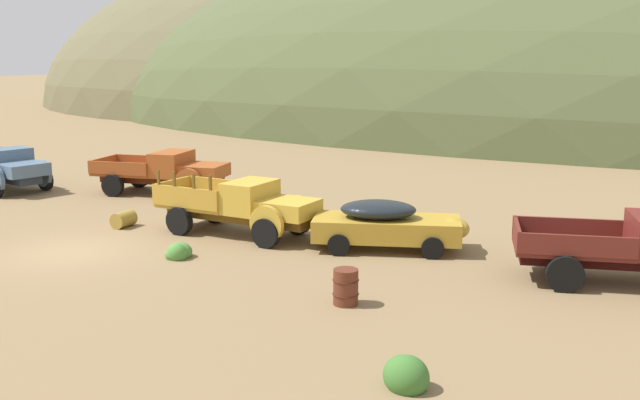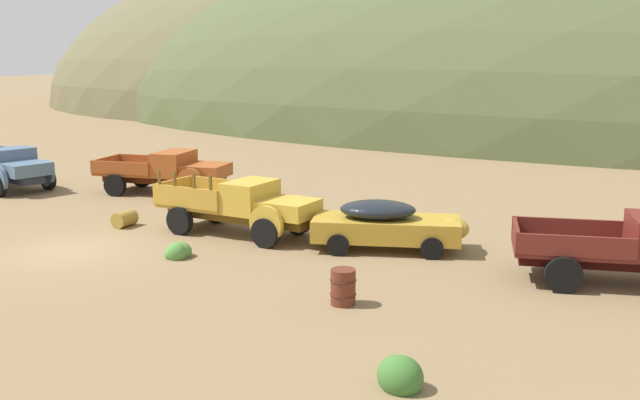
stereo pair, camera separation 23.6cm
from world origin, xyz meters
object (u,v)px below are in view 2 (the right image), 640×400
at_px(oil_drum_tipped, 125,219).
at_px(oil_drum_by_truck, 343,287).
at_px(truck_oxide_orange, 173,172).
at_px(truck_faded_yellow, 248,207).
at_px(truck_chalk_blue, 9,168).
at_px(car_mustard, 391,224).

bearing_deg(oil_drum_tipped, oil_drum_by_truck, -21.26).
bearing_deg(truck_oxide_orange, truck_faded_yellow, -45.84).
height_order(truck_oxide_orange, oil_drum_tipped, truck_oxide_orange).
bearing_deg(oil_drum_tipped, truck_chalk_blue, 160.76).
relative_size(truck_chalk_blue, truck_oxide_orange, 0.98).
bearing_deg(truck_chalk_blue, truck_oxide_orange, 32.94).
bearing_deg(truck_faded_yellow, truck_oxide_orange, 147.67).
xyz_separation_m(truck_chalk_blue, oil_drum_by_truck, (19.93, -7.37, -0.55)).
distance_m(truck_oxide_orange, oil_drum_by_truck, 15.94).
bearing_deg(truck_faded_yellow, oil_drum_by_truck, -37.08).
bearing_deg(truck_oxide_orange, oil_drum_tipped, -79.09).
xyz_separation_m(car_mustard, oil_drum_by_truck, (0.74, -5.28, -0.37)).
xyz_separation_m(truck_faded_yellow, oil_drum_tipped, (-4.65, -0.82, -0.71)).
height_order(truck_faded_yellow, car_mustard, truck_faded_yellow).
distance_m(car_mustard, oil_drum_by_truck, 5.34).
bearing_deg(truck_faded_yellow, car_mustard, 8.22).
height_order(truck_oxide_orange, car_mustard, truck_oxide_orange).
relative_size(truck_faded_yellow, car_mustard, 1.14).
relative_size(truck_chalk_blue, truck_faded_yellow, 1.02).
xyz_separation_m(car_mustard, oil_drum_tipped, (-9.62, -1.25, -0.53)).
height_order(truck_oxide_orange, truck_faded_yellow, truck_faded_yellow).
distance_m(truck_faded_yellow, oil_drum_tipped, 4.78).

